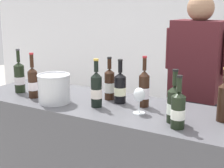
% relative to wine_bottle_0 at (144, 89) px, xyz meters
% --- Properties ---
extents(wall_back, '(8.00, 0.10, 2.80)m').
position_rel_wine_bottle_0_xyz_m(wall_back, '(-0.16, 2.52, 0.32)').
color(wall_back, white).
rests_on(wall_back, ground_plane).
extents(wine_bottle_0, '(0.07, 0.07, 0.35)m').
position_rel_wine_bottle_0_xyz_m(wine_bottle_0, '(0.00, 0.00, 0.00)').
color(wine_bottle_0, black).
rests_on(wine_bottle_0, counter).
extents(wine_bottle_1, '(0.07, 0.07, 0.32)m').
position_rel_wine_bottle_0_xyz_m(wine_bottle_1, '(-0.29, 0.03, -0.01)').
color(wine_bottle_1, black).
rests_on(wine_bottle_1, counter).
extents(wine_bottle_2, '(0.08, 0.08, 0.31)m').
position_rel_wine_bottle_0_xyz_m(wine_bottle_2, '(0.34, -0.27, -0.02)').
color(wine_bottle_2, black).
rests_on(wine_bottle_2, counter).
extents(wine_bottle_3, '(0.08, 0.08, 0.31)m').
position_rel_wine_bottle_0_xyz_m(wine_bottle_3, '(-0.18, -0.00, -0.01)').
color(wine_bottle_3, black).
rests_on(wine_bottle_3, counter).
extents(wine_bottle_4, '(0.08, 0.08, 0.33)m').
position_rel_wine_bottle_0_xyz_m(wine_bottle_4, '(-0.28, -0.17, -0.00)').
color(wine_bottle_4, black).
rests_on(wine_bottle_4, counter).
extents(wine_bottle_5, '(0.08, 0.08, 0.32)m').
position_rel_wine_bottle_0_xyz_m(wine_bottle_5, '(0.29, -0.19, -0.01)').
color(wine_bottle_5, black).
rests_on(wine_bottle_5, counter).
extents(wine_bottle_6, '(0.07, 0.07, 0.33)m').
position_rel_wine_bottle_0_xyz_m(wine_bottle_6, '(0.53, -0.02, 0.01)').
color(wine_bottle_6, black).
rests_on(wine_bottle_6, counter).
extents(wine_bottle_7, '(0.08, 0.08, 0.35)m').
position_rel_wine_bottle_0_xyz_m(wine_bottle_7, '(-1.01, -0.16, -0.00)').
color(wine_bottle_7, black).
rests_on(wine_bottle_7, counter).
extents(wine_bottle_8, '(0.07, 0.07, 0.34)m').
position_rel_wine_bottle_0_xyz_m(wine_bottle_8, '(-0.81, -0.22, -0.01)').
color(wine_bottle_8, black).
rests_on(wine_bottle_8, counter).
extents(wine_glass, '(0.08, 0.08, 0.17)m').
position_rel_wine_bottle_0_xyz_m(wine_glass, '(0.04, -0.15, -0.01)').
color(wine_glass, silver).
rests_on(wine_glass, counter).
extents(ice_bucket, '(0.23, 0.23, 0.21)m').
position_rel_wine_bottle_0_xyz_m(ice_bucket, '(-0.59, -0.24, -0.02)').
color(ice_bucket, silver).
rests_on(ice_bucket, counter).
extents(person_server, '(0.55, 0.28, 1.71)m').
position_rel_wine_bottle_0_xyz_m(person_server, '(0.19, 0.58, -0.24)').
color(person_server, black).
rests_on(person_server, ground_plane).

